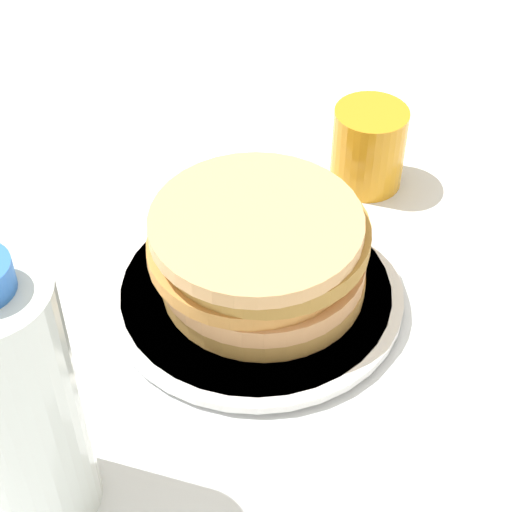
# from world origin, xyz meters

# --- Properties ---
(ground_plane) EXTENTS (4.00, 4.00, 0.00)m
(ground_plane) POSITION_xyz_m (0.00, 0.00, 0.00)
(ground_plane) COLOR white
(plate) EXTENTS (0.24, 0.24, 0.01)m
(plate) POSITION_xyz_m (0.00, -0.00, 0.01)
(plate) COLOR white
(plate) RESTS_ON ground_plane
(pancake_stack) EXTENTS (0.18, 0.17, 0.08)m
(pancake_stack) POSITION_xyz_m (0.00, -0.00, 0.05)
(pancake_stack) COLOR #AD7C3A
(pancake_stack) RESTS_ON plate
(juice_glass) EXTENTS (0.07, 0.07, 0.08)m
(juice_glass) POSITION_xyz_m (0.07, -0.17, 0.04)
(juice_glass) COLOR orange
(juice_glass) RESTS_ON ground_plane
(water_bottle_mid) EXTENTS (0.07, 0.07, 0.22)m
(water_bottle_mid) POSITION_xyz_m (-0.07, 0.22, 0.10)
(water_bottle_mid) COLOR silver
(water_bottle_mid) RESTS_ON ground_plane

